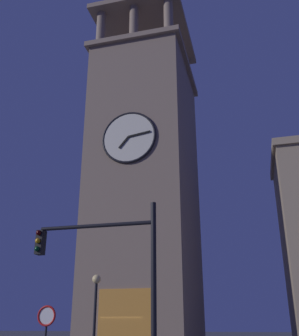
# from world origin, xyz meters

# --- Properties ---
(clocktower) EXTENTS (7.16, 9.22, 28.62)m
(clocktower) POSITION_xyz_m (-0.23, -3.18, 11.30)
(clocktower) COLOR gray
(clocktower) RESTS_ON ground_plane
(traffic_signal_mid) EXTENTS (3.84, 0.41, 5.52)m
(traffic_signal_mid) POSITION_xyz_m (-3.51, 12.50, 3.63)
(traffic_signal_mid) COLOR black
(traffic_signal_mid) RESTS_ON ground_plane
(street_lamp) EXTENTS (0.44, 0.44, 4.46)m
(street_lamp) POSITION_xyz_m (0.34, 4.19, 3.17)
(street_lamp) COLOR black
(street_lamp) RESTS_ON ground_plane
(no_horn_sign) EXTENTS (0.78, 0.14, 2.81)m
(no_horn_sign) POSITION_xyz_m (0.49, 8.72, 2.20)
(no_horn_sign) COLOR black
(no_horn_sign) RESTS_ON ground_plane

